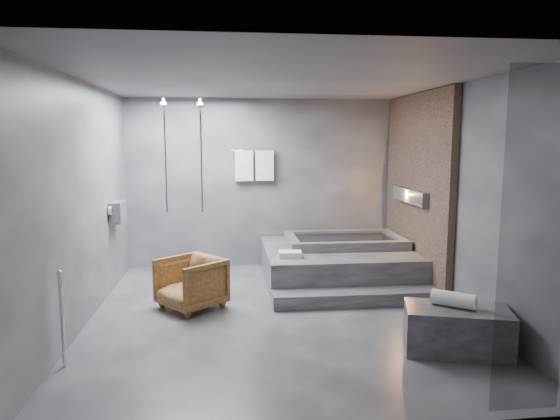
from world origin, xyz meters
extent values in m
plane|color=#2F2F32|center=(0.00, 0.00, 0.00)|extent=(5.00, 5.00, 0.00)
cube|color=#4F4F51|center=(0.00, 0.00, 2.80)|extent=(4.50, 5.00, 0.04)
cube|color=#3A393F|center=(0.00, 2.50, 1.40)|extent=(4.50, 0.04, 2.80)
cube|color=#3A393F|center=(0.00, -2.50, 1.40)|extent=(4.50, 0.04, 2.80)
cube|color=#3A393F|center=(-2.25, 0.00, 1.40)|extent=(0.04, 5.00, 2.80)
cube|color=#3A393F|center=(2.25, 0.00, 1.40)|extent=(0.04, 5.00, 2.80)
cube|color=#9C765B|center=(2.19, 1.25, 1.40)|extent=(0.10, 2.40, 2.78)
cube|color=#FF9938|center=(2.11, 1.25, 1.30)|extent=(0.14, 1.20, 0.20)
cube|color=gray|center=(-2.16, 1.40, 1.10)|extent=(0.16, 0.42, 0.30)
imported|color=beige|center=(-2.15, 1.30, 1.05)|extent=(0.08, 0.08, 0.21)
imported|color=beige|center=(-2.15, 1.50, 1.03)|extent=(0.07, 0.07, 0.15)
cylinder|color=silver|center=(-1.00, 2.05, 1.90)|extent=(0.04, 0.04, 1.80)
cylinder|color=silver|center=(-1.55, 2.05, 1.90)|extent=(0.04, 0.04, 1.80)
cylinder|color=silver|center=(-0.15, 2.44, 1.95)|extent=(0.75, 0.02, 0.02)
cube|color=white|center=(-0.32, 2.42, 1.70)|extent=(0.30, 0.06, 0.50)
cube|color=white|center=(0.02, 2.42, 1.70)|extent=(0.30, 0.06, 0.50)
cylinder|color=silver|center=(-2.15, -1.20, 0.45)|extent=(0.04, 0.04, 0.90)
cube|color=black|center=(1.65, -2.45, 1.35)|extent=(0.55, 0.01, 2.60)
cube|color=#343437|center=(1.05, 1.45, 0.25)|extent=(2.20, 2.00, 0.50)
cube|color=#343437|center=(1.05, 0.27, 0.09)|extent=(2.20, 0.36, 0.18)
cube|color=#2D2D2F|center=(1.67, -1.27, 0.23)|extent=(1.12, 0.82, 0.45)
imported|color=#4B2D12|center=(-1.08, 0.36, 0.33)|extent=(1.00, 0.99, 0.65)
cylinder|color=white|center=(1.64, -1.22, 0.53)|extent=(0.43, 0.39, 0.15)
cube|color=silver|center=(0.26, 0.89, 0.54)|extent=(0.33, 0.25, 0.08)
camera|label=1|loc=(-0.60, -5.84, 2.11)|focal=32.00mm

